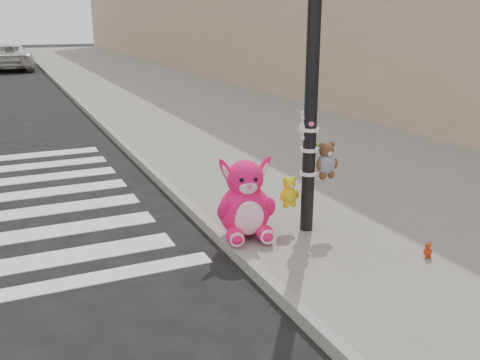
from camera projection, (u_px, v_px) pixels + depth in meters
name	position (u px, v px, depth m)	size (l,w,h in m)	color
sidewalk_near	(229.00, 117.00, 14.96)	(7.00, 80.00, 0.14)	slate
curb_edge	(104.00, 127.00, 13.61)	(0.12, 80.00, 0.15)	gray
signal_pole	(312.00, 105.00, 6.40)	(0.72, 0.48, 4.00)	black
pink_bunny	(245.00, 204.00, 6.51)	(0.75, 0.85, 1.03)	#F91467
red_teddy	(428.00, 250.00, 5.99)	(0.13, 0.09, 0.19)	#B12E11
car_white_near	(10.00, 57.00, 29.25)	(2.31, 5.01, 1.39)	silver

